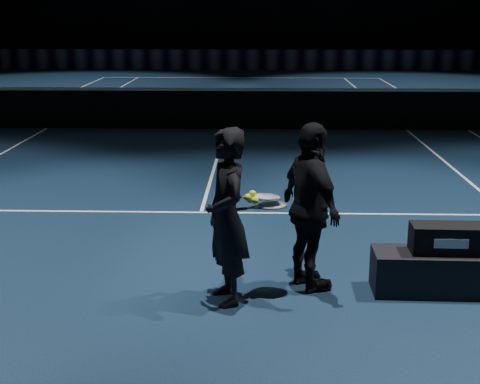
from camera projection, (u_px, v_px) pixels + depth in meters
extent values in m
plane|color=black|center=(225.00, 130.00, 15.16)|extent=(36.00, 36.00, 0.00)
cube|color=black|center=(225.00, 110.00, 15.04)|extent=(12.80, 0.02, 0.86)
cube|color=white|center=(225.00, 89.00, 14.91)|extent=(12.80, 0.03, 0.07)
cube|color=black|center=(243.00, 60.00, 29.98)|extent=(22.00, 0.15, 0.90)
cube|color=black|center=(444.00, 272.00, 6.42)|extent=(1.37, 0.49, 0.41)
cube|color=black|center=(447.00, 239.00, 6.33)|extent=(0.69, 0.31, 0.27)
cube|color=white|center=(451.00, 244.00, 6.19)|extent=(0.32, 0.01, 0.09)
imported|color=black|center=(227.00, 217.00, 6.07)|extent=(0.57, 0.70, 1.64)
imported|color=black|center=(311.00, 208.00, 6.35)|extent=(0.77, 1.04, 1.64)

